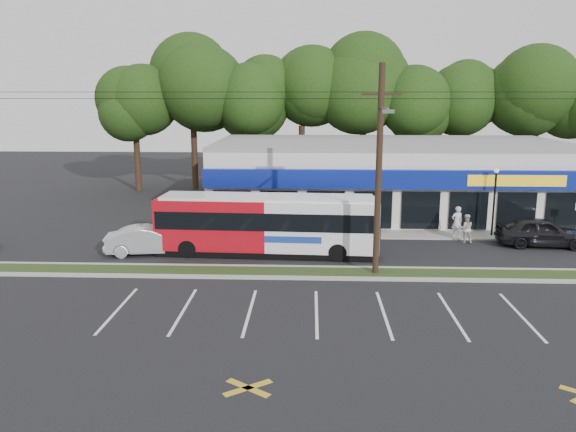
# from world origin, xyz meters

# --- Properties ---
(ground) EXTENTS (120.00, 120.00, 0.00)m
(ground) POSITION_xyz_m (0.00, 0.00, 0.00)
(ground) COLOR black
(ground) RESTS_ON ground
(grass_strip) EXTENTS (40.00, 1.60, 0.12)m
(grass_strip) POSITION_xyz_m (0.00, 1.00, 0.06)
(grass_strip) COLOR #243515
(grass_strip) RESTS_ON ground
(curb_south) EXTENTS (40.00, 0.25, 0.14)m
(curb_south) POSITION_xyz_m (0.00, 0.15, 0.07)
(curb_south) COLOR #9E9E93
(curb_south) RESTS_ON ground
(curb_north) EXTENTS (40.00, 0.25, 0.14)m
(curb_north) POSITION_xyz_m (0.00, 1.85, 0.07)
(curb_north) COLOR #9E9E93
(curb_north) RESTS_ON ground
(sidewalk) EXTENTS (32.00, 2.20, 0.10)m
(sidewalk) POSITION_xyz_m (5.00, 9.00, 0.05)
(sidewalk) COLOR #9E9E93
(sidewalk) RESTS_ON ground
(strip_mall) EXTENTS (25.00, 12.55, 5.30)m
(strip_mall) POSITION_xyz_m (5.50, 15.91, 2.65)
(strip_mall) COLOR silver
(strip_mall) RESTS_ON ground
(utility_pole) EXTENTS (50.00, 2.77, 10.00)m
(utility_pole) POSITION_xyz_m (2.83, 0.93, 5.41)
(utility_pole) COLOR black
(utility_pole) RESTS_ON ground
(lamp_post) EXTENTS (0.30, 0.30, 4.25)m
(lamp_post) POSITION_xyz_m (11.00, 8.80, 2.67)
(lamp_post) COLOR black
(lamp_post) RESTS_ON ground
(tree_line) EXTENTS (46.76, 6.76, 11.83)m
(tree_line) POSITION_xyz_m (4.00, 26.00, 8.42)
(tree_line) COLOR black
(tree_line) RESTS_ON ground
(metrobus) EXTENTS (12.15, 3.12, 3.24)m
(metrobus) POSITION_xyz_m (-2.52, 4.50, 1.72)
(metrobus) COLOR #B20D19
(metrobus) RESTS_ON ground
(car_dark) EXTENTS (5.13, 2.41, 1.70)m
(car_dark) POSITION_xyz_m (13.14, 6.71, 0.85)
(car_dark) COLOR black
(car_dark) RESTS_ON ground
(car_silver) EXTENTS (4.91, 2.41, 1.55)m
(car_silver) POSITION_xyz_m (-9.00, 4.19, 0.77)
(car_silver) COLOR #ABAFB3
(car_silver) RESTS_ON ground
(pedestrian_a) EXTENTS (0.81, 0.64, 1.95)m
(pedestrian_a) POSITION_xyz_m (8.76, 8.50, 0.98)
(pedestrian_a) COLOR silver
(pedestrian_a) RESTS_ON ground
(pedestrian_b) EXTENTS (0.86, 0.68, 1.71)m
(pedestrian_b) POSITION_xyz_m (9.00, 7.34, 0.86)
(pedestrian_b) COLOR beige
(pedestrian_b) RESTS_ON ground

